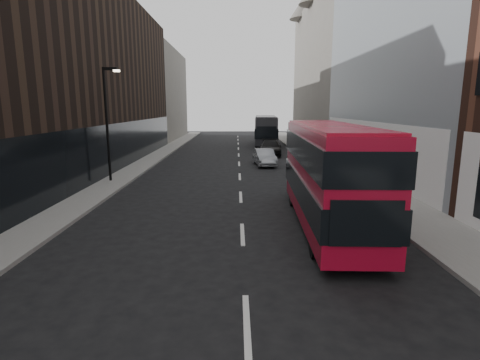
{
  "coord_description": "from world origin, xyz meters",
  "views": [
    {
      "loc": [
        -0.22,
        -5.6,
        4.76
      ],
      "look_at": [
        -0.11,
        6.0,
        2.5
      ],
      "focal_mm": 28.0,
      "sensor_mm": 36.0,
      "label": 1
    }
  ],
  "objects_px": {
    "red_bus": "(328,171)",
    "car_b": "(264,157)",
    "street_lamp": "(108,117)",
    "car_a": "(312,187)",
    "car_c": "(270,148)",
    "grey_bus": "(266,130)"
  },
  "relations": [
    {
      "from": "grey_bus",
      "to": "car_b",
      "type": "relative_size",
      "value": 2.74
    },
    {
      "from": "car_a",
      "to": "car_b",
      "type": "distance_m",
      "value": 12.31
    },
    {
      "from": "grey_bus",
      "to": "car_c",
      "type": "relative_size",
      "value": 2.19
    },
    {
      "from": "car_a",
      "to": "car_c",
      "type": "height_order",
      "value": "car_a"
    },
    {
      "from": "car_c",
      "to": "car_a",
      "type": "bearing_deg",
      "value": -83.34
    },
    {
      "from": "car_a",
      "to": "car_b",
      "type": "xyz_separation_m",
      "value": [
        -1.5,
        12.22,
        -0.1
      ]
    },
    {
      "from": "car_a",
      "to": "street_lamp",
      "type": "bearing_deg",
      "value": 155.91
    },
    {
      "from": "grey_bus",
      "to": "car_a",
      "type": "distance_m",
      "value": 29.02
    },
    {
      "from": "red_bus",
      "to": "grey_bus",
      "type": "relative_size",
      "value": 0.89
    },
    {
      "from": "car_c",
      "to": "red_bus",
      "type": "bearing_deg",
      "value": -84.03
    },
    {
      "from": "car_a",
      "to": "car_b",
      "type": "bearing_deg",
      "value": 96.05
    },
    {
      "from": "car_a",
      "to": "car_b",
      "type": "height_order",
      "value": "car_a"
    },
    {
      "from": "red_bus",
      "to": "car_b",
      "type": "distance_m",
      "value": 16.38
    },
    {
      "from": "street_lamp",
      "to": "red_bus",
      "type": "relative_size",
      "value": 0.68
    },
    {
      "from": "grey_bus",
      "to": "car_a",
      "type": "bearing_deg",
      "value": -86.46
    },
    {
      "from": "grey_bus",
      "to": "car_a",
      "type": "xyz_separation_m",
      "value": [
        0.14,
        -29.0,
        -1.18
      ]
    },
    {
      "from": "street_lamp",
      "to": "car_c",
      "type": "bearing_deg",
      "value": 50.28
    },
    {
      "from": "street_lamp",
      "to": "car_a",
      "type": "relative_size",
      "value": 1.52
    },
    {
      "from": "street_lamp",
      "to": "car_c",
      "type": "distance_m",
      "value": 18.17
    },
    {
      "from": "car_a",
      "to": "car_c",
      "type": "bearing_deg",
      "value": 90.3
    },
    {
      "from": "car_b",
      "to": "car_c",
      "type": "distance_m",
      "value": 6.65
    },
    {
      "from": "red_bus",
      "to": "car_c",
      "type": "distance_m",
      "value": 22.87
    }
  ]
}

